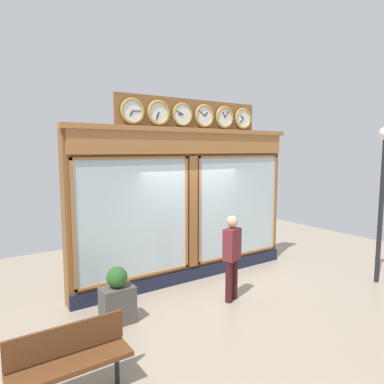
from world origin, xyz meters
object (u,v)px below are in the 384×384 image
at_px(street_lamp, 383,180).
at_px(pedestrian, 232,254).
at_px(street_bench, 70,356).
at_px(planter_box, 118,305).

bearing_deg(street_lamp, pedestrian, -18.17).
bearing_deg(street_bench, planter_box, -129.72).
relative_size(pedestrian, street_bench, 1.21).
bearing_deg(street_bench, pedestrian, -163.33).
distance_m(pedestrian, street_lamp, 3.76).
bearing_deg(street_lamp, planter_box, -15.04).
distance_m(street_lamp, street_bench, 6.92).
height_order(street_lamp, planter_box, street_lamp).
relative_size(street_lamp, street_bench, 2.46).
distance_m(pedestrian, planter_box, 2.32).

